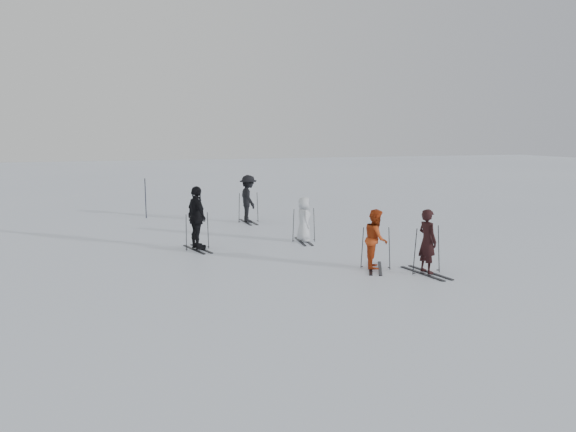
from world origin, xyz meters
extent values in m
plane|color=silver|center=(0.00, 0.00, 0.00)|extent=(120.00, 120.00, 0.00)
imported|color=black|center=(2.34, -3.57, 0.85)|extent=(0.48, 0.67, 1.69)
imported|color=#B43C14|center=(1.31, -2.67, 0.81)|extent=(0.90, 0.98, 1.62)
imported|color=silver|center=(0.75, 1.55, 0.75)|extent=(0.57, 0.79, 1.50)
imported|color=black|center=(-2.91, 1.40, 1.00)|extent=(0.76, 1.25, 2.00)
imported|color=black|center=(-0.01, 6.18, 0.97)|extent=(0.74, 1.26, 1.93)
cylinder|color=black|center=(-3.96, 8.69, 0.86)|extent=(0.04, 0.04, 1.73)
camera|label=1|loc=(-5.69, -16.15, 3.72)|focal=35.00mm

